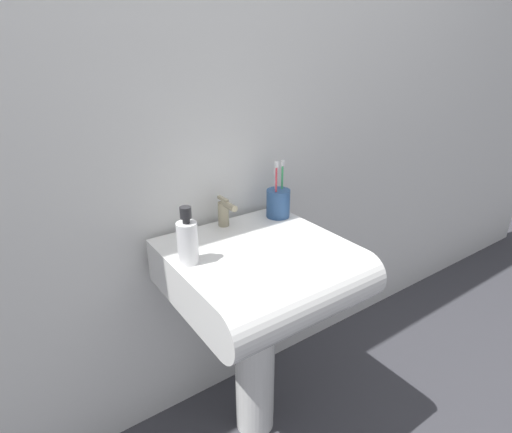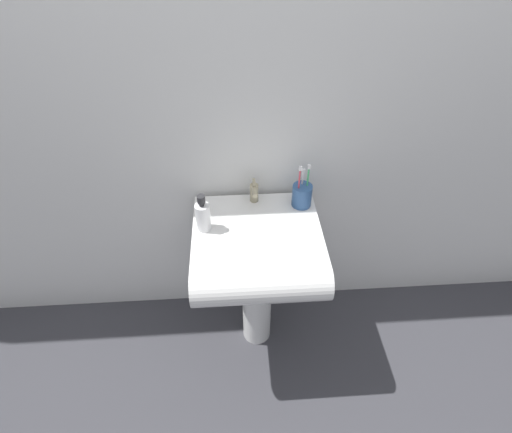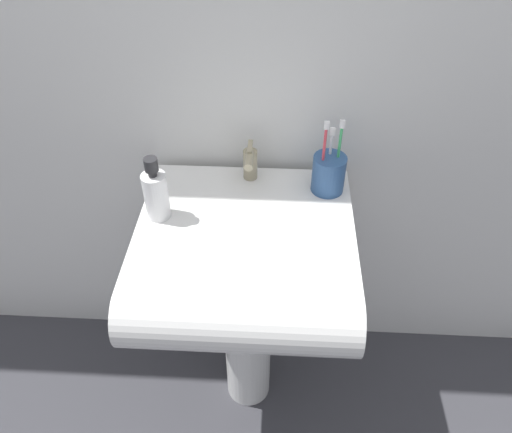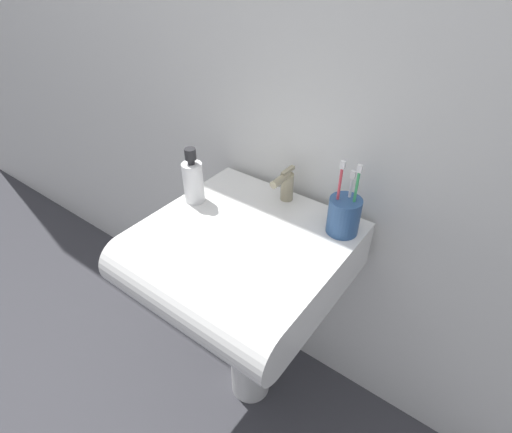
{
  "view_description": "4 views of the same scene",
  "coord_description": "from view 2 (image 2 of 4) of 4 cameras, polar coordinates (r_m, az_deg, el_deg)",
  "views": [
    {
      "loc": [
        -0.63,
        -0.91,
        1.31
      ],
      "look_at": [
        0.02,
        0.02,
        0.84
      ],
      "focal_mm": 28.0,
      "sensor_mm": 36.0,
      "label": 1
    },
    {
      "loc": [
        -0.08,
        -1.18,
        1.86
      ],
      "look_at": [
        -0.0,
        0.01,
        0.82
      ],
      "focal_mm": 28.0,
      "sensor_mm": 36.0,
      "label": 2
    },
    {
      "loc": [
        0.07,
        -0.89,
        1.56
      ],
      "look_at": [
        0.03,
        -0.02,
        0.8
      ],
      "focal_mm": 35.0,
      "sensor_mm": 36.0,
      "label": 3
    },
    {
      "loc": [
        0.52,
        -0.66,
        1.41
      ],
      "look_at": [
        0.02,
        0.01,
        0.8
      ],
      "focal_mm": 28.0,
      "sensor_mm": 36.0,
      "label": 4
    }
  ],
  "objects": [
    {
      "name": "sink_basin",
      "position": [
        1.63,
        0.26,
        -4.98
      ],
      "size": [
        0.52,
        0.53,
        0.14
      ],
      "color": "white",
      "rests_on": "sink_pedestal"
    },
    {
      "name": "sink_pedestal",
      "position": [
        1.96,
        0.12,
        -11.44
      ],
      "size": [
        0.14,
        0.14,
        0.61
      ],
      "primitive_type": "cylinder",
      "color": "white",
      "rests_on": "ground"
    },
    {
      "name": "soap_bottle",
      "position": [
        1.59,
        -7.58,
        0.1
      ],
      "size": [
        0.06,
        0.06,
        0.17
      ],
      "color": "white",
      "rests_on": "sink_basin"
    },
    {
      "name": "toothbrush_cup",
      "position": [
        1.72,
        6.58,
        3.07
      ],
      "size": [
        0.08,
        0.08,
        0.21
      ],
      "color": "#2D5184",
      "rests_on": "sink_basin"
    },
    {
      "name": "ground_plane",
      "position": [
        2.21,
        0.1,
        -16.22
      ],
      "size": [
        6.0,
        6.0,
        0.0
      ],
      "primitive_type": "plane",
      "color": "#38383D",
      "rests_on": "ground"
    },
    {
      "name": "faucet",
      "position": [
        1.72,
        -0.14,
        3.54
      ],
      "size": [
        0.04,
        0.1,
        0.1
      ],
      "color": "tan",
      "rests_on": "sink_basin"
    },
    {
      "name": "wall_back",
      "position": [
        1.6,
        -0.52,
        16.87
      ],
      "size": [
        5.0,
        0.05,
        2.4
      ],
      "primitive_type": "cube",
      "color": "silver",
      "rests_on": "ground"
    }
  ]
}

